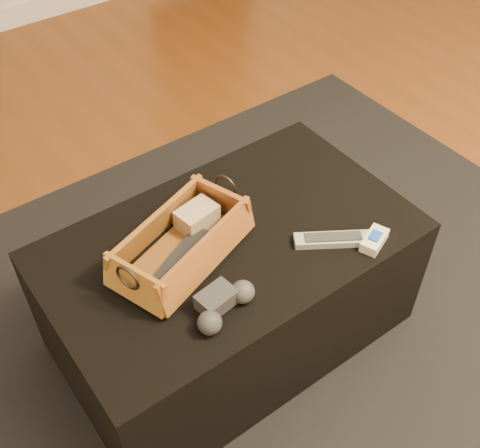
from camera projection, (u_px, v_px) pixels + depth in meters
floor at (340, 384)px, 1.79m from camera, size 5.00×5.50×0.01m
baseboard at (0, 19)px, 3.30m from camera, size 5.00×0.04×0.12m
area_rug at (241, 342)px, 1.88m from camera, size 2.60×2.00×0.01m
ottoman at (230, 288)px, 1.76m from camera, size 1.00×0.60×0.42m
tv_remote at (182, 257)px, 1.53m from camera, size 0.21×0.13×0.02m
cloth_bundle at (197, 217)px, 1.61m from camera, size 0.12×0.09×0.06m
wicker_basket at (182, 244)px, 1.53m from camera, size 0.43×0.32×0.14m
game_controller at (223, 304)px, 1.42m from camera, size 0.19×0.12×0.06m
silver_remote at (333, 239)px, 1.59m from camera, size 0.20×0.15×0.02m
cream_gadget at (374, 240)px, 1.59m from camera, size 0.10×0.08×0.03m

